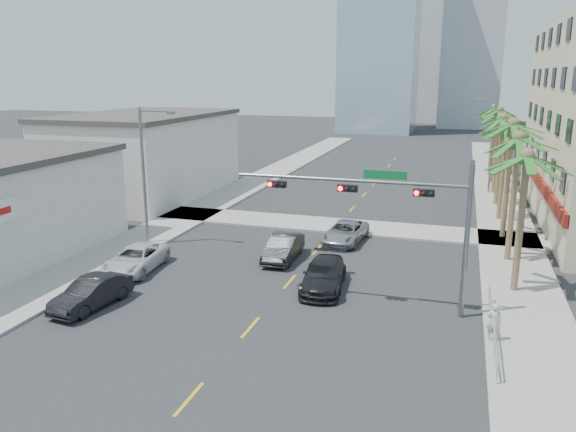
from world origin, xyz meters
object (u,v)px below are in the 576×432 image
object	(u,v)px
car_lane_right	(324,275)
pedestrian	(494,322)
car_parked_far	(136,259)
car_lane_center	(345,232)
traffic_signal_mast	(396,207)
car_lane_left	(283,248)
car_parked_mid	(91,293)

from	to	relation	value
car_lane_right	pedestrian	world-z (taller)	pedestrian
car_parked_far	car_lane_center	world-z (taller)	car_parked_far
car_lane_center	traffic_signal_mast	bearing A→B (deg)	-61.80
car_lane_center	car_lane_right	bearing A→B (deg)	-80.78
car_lane_right	pedestrian	distance (m)	9.21
pedestrian	traffic_signal_mast	bearing A→B (deg)	-27.83
traffic_signal_mast	car_lane_center	world-z (taller)	traffic_signal_mast
car_parked_far	car_lane_center	bearing A→B (deg)	36.40
car_lane_center	car_lane_right	world-z (taller)	car_lane_right
car_lane_left	car_parked_mid	bearing A→B (deg)	-126.35
car_lane_left	car_lane_right	size ratio (longest dim) A/B	0.90
car_parked_mid	pedestrian	xyz separation A→B (m)	(18.49, 1.79, 0.24)
traffic_signal_mast	car_parked_mid	bearing A→B (deg)	-163.61
car_lane_left	pedestrian	size ratio (longest dim) A/B	2.80
car_parked_mid	car_parked_far	world-z (taller)	car_parked_mid
car_parked_mid	car_lane_right	xyz separation A→B (m)	(10.19, 5.76, 0.01)
traffic_signal_mast	pedestrian	xyz separation A→B (m)	(4.52, -2.32, -4.09)
car_lane_center	pedestrian	bearing A→B (deg)	-49.73
car_parked_far	car_lane_left	distance (m)	8.73
car_parked_mid	car_lane_center	world-z (taller)	car_parked_mid
traffic_signal_mast	car_parked_far	bearing A→B (deg)	175.50
car_parked_mid	pedestrian	world-z (taller)	pedestrian
car_lane_center	pedestrian	world-z (taller)	pedestrian
car_parked_mid	car_lane_center	distance (m)	17.33
car_lane_right	car_lane_center	bearing A→B (deg)	88.01
car_parked_far	car_lane_left	world-z (taller)	car_lane_left
car_lane_center	pedestrian	size ratio (longest dim) A/B	3.03
car_lane_right	car_parked_far	bearing A→B (deg)	176.39
car_lane_right	car_lane_left	bearing A→B (deg)	125.53
traffic_signal_mast	car_lane_left	bearing A→B (deg)	142.52
car_parked_mid	pedestrian	size ratio (longest dim) A/B	2.70
car_lane_center	pedestrian	distance (m)	15.49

